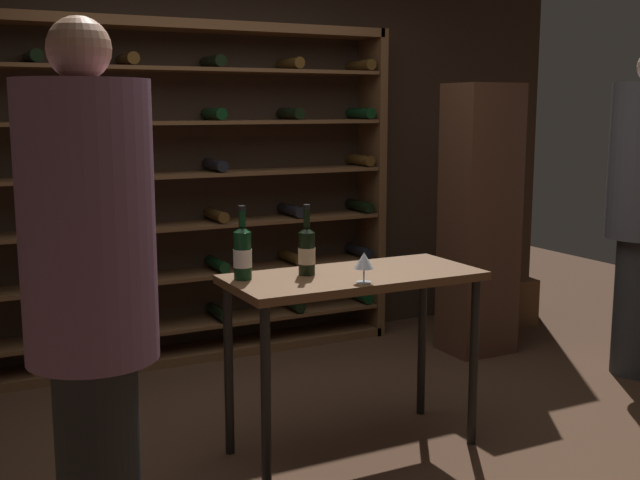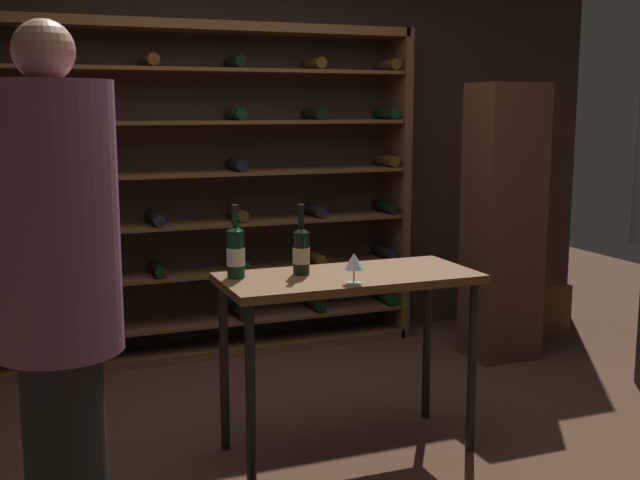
% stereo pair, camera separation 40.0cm
% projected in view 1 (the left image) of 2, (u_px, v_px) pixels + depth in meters
% --- Properties ---
extents(ground_plane, '(9.71, 9.71, 0.00)m').
position_uv_depth(ground_plane, '(329.00, 442.00, 4.01)').
color(ground_plane, '#472D1E').
extents(back_wall, '(5.82, 0.10, 2.98)m').
position_uv_depth(back_wall, '(201.00, 133.00, 5.39)').
color(back_wall, '#332319').
rests_on(back_wall, ground).
extents(wine_rack, '(3.02, 0.32, 2.20)m').
position_uv_depth(wine_rack, '(177.00, 196.00, 5.16)').
color(wine_rack, brown).
rests_on(wine_rack, ground).
extents(tasting_table, '(1.21, 0.55, 0.88)m').
position_uv_depth(tasting_table, '(353.00, 295.00, 3.81)').
color(tasting_table, brown).
rests_on(tasting_table, ground).
extents(person_host_in_suit, '(0.43, 0.43, 1.94)m').
position_uv_depth(person_host_in_suit, '(90.00, 289.00, 2.60)').
color(person_host_in_suit, black).
rests_on(person_host_in_suit, ground).
extents(wine_crate, '(0.52, 0.40, 0.36)m').
position_uv_depth(wine_crate, '(500.00, 301.00, 6.16)').
color(wine_crate, brown).
rests_on(wine_crate, ground).
extents(display_cabinet, '(0.44, 0.36, 1.82)m').
position_uv_depth(display_cabinet, '(479.00, 220.00, 5.37)').
color(display_cabinet, '#4C2D1E').
rests_on(display_cabinet, ground).
extents(wine_bottle_red_label, '(0.08, 0.08, 0.33)m').
position_uv_depth(wine_bottle_red_label, '(307.00, 250.00, 3.74)').
color(wine_bottle_red_label, black).
rests_on(wine_bottle_red_label, tasting_table).
extents(wine_bottle_gold_foil, '(0.09, 0.09, 0.34)m').
position_uv_depth(wine_bottle_gold_foil, '(243.00, 253.00, 3.64)').
color(wine_bottle_gold_foil, black).
rests_on(wine_bottle_gold_foil, tasting_table).
extents(wine_glass_stemmed_left, '(0.09, 0.09, 0.14)m').
position_uv_depth(wine_glass_stemmed_left, '(364.00, 262.00, 3.57)').
color(wine_glass_stemmed_left, silver).
rests_on(wine_glass_stemmed_left, tasting_table).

